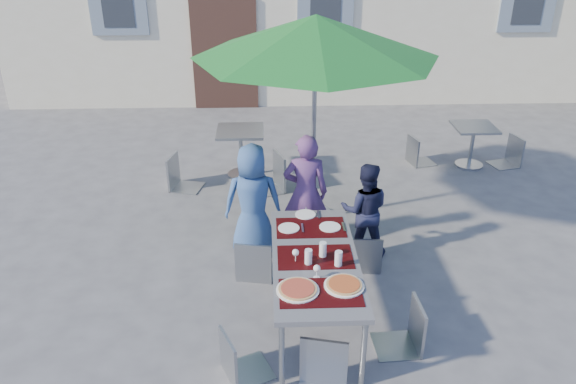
{
  "coord_description": "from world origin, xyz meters",
  "views": [
    {
      "loc": [
        -1.17,
        -3.86,
        3.64
      ],
      "look_at": [
        -0.96,
        1.45,
        0.99
      ],
      "focal_mm": 35.0,
      "sensor_mm": 36.0,
      "label": 1
    }
  ],
  "objects_px": {
    "chair_3": "(237,331)",
    "bg_chair_r_1": "(513,135)",
    "chair_2": "(366,232)",
    "bg_chair_l_1": "(419,134)",
    "bg_chair_r_0": "(272,151)",
    "child_2": "(365,210)",
    "chair_5": "(323,343)",
    "cafe_table_0": "(241,145)",
    "dining_table": "(315,262)",
    "child_0": "(253,201)",
    "bg_chair_l_0": "(178,153)",
    "chair_1": "(313,224)",
    "child_1": "(306,193)",
    "chair_0": "(254,236)",
    "pizza_near_right": "(344,285)",
    "pizza_near_left": "(298,289)",
    "cafe_table_1": "(473,140)",
    "chair_4": "(410,301)",
    "patio_umbrella": "(316,37)"
  },
  "relations": [
    {
      "from": "chair_0",
      "to": "bg_chair_r_1",
      "type": "xyz_separation_m",
      "value": [
        4.03,
        2.99,
        -0.02
      ]
    },
    {
      "from": "chair_2",
      "to": "bg_chair_l_0",
      "type": "distance_m",
      "value": 3.24
    },
    {
      "from": "pizza_near_right",
      "to": "chair_0",
      "type": "xyz_separation_m",
      "value": [
        -0.8,
        1.24,
        -0.24
      ]
    },
    {
      "from": "child_1",
      "to": "chair_5",
      "type": "bearing_deg",
      "value": 93.42
    },
    {
      "from": "chair_5",
      "to": "bg_chair_l_0",
      "type": "distance_m",
      "value": 4.39
    },
    {
      "from": "bg_chair_l_1",
      "to": "bg_chair_r_1",
      "type": "xyz_separation_m",
      "value": [
        1.47,
        -0.1,
        0.01
      ]
    },
    {
      "from": "dining_table",
      "to": "chair_2",
      "type": "height_order",
      "value": "chair_2"
    },
    {
      "from": "chair_0",
      "to": "chair_5",
      "type": "height_order",
      "value": "chair_5"
    },
    {
      "from": "bg_chair_r_0",
      "to": "bg_chair_l_1",
      "type": "bearing_deg",
      "value": 20.08
    },
    {
      "from": "child_2",
      "to": "bg_chair_l_0",
      "type": "distance_m",
      "value": 3.04
    },
    {
      "from": "pizza_near_left",
      "to": "patio_umbrella",
      "type": "xyz_separation_m",
      "value": [
        0.34,
        2.59,
        1.6
      ]
    },
    {
      "from": "child_2",
      "to": "chair_5",
      "type": "relative_size",
      "value": 1.25
    },
    {
      "from": "child_0",
      "to": "bg_chair_l_1",
      "type": "height_order",
      "value": "child_0"
    },
    {
      "from": "pizza_near_left",
      "to": "chair_0",
      "type": "distance_m",
      "value": 1.37
    },
    {
      "from": "chair_5",
      "to": "cafe_table_0",
      "type": "xyz_separation_m",
      "value": [
        -0.83,
        4.43,
        -0.03
      ]
    },
    {
      "from": "child_2",
      "to": "pizza_near_right",
      "type": "bearing_deg",
      "value": 82.62
    },
    {
      "from": "chair_0",
      "to": "cafe_table_1",
      "type": "distance_m",
      "value": 4.5
    },
    {
      "from": "dining_table",
      "to": "bg_chair_l_1",
      "type": "relative_size",
      "value": 2.15
    },
    {
      "from": "child_2",
      "to": "child_1",
      "type": "bearing_deg",
      "value": -8.02
    },
    {
      "from": "pizza_near_left",
      "to": "cafe_table_1",
      "type": "bearing_deg",
      "value": 54.82
    },
    {
      "from": "child_2",
      "to": "chair_1",
      "type": "xyz_separation_m",
      "value": [
        -0.61,
        -0.19,
        -0.07
      ]
    },
    {
      "from": "chair_4",
      "to": "bg_chair_r_1",
      "type": "bearing_deg",
      "value": 57.76
    },
    {
      "from": "child_0",
      "to": "bg_chair_r_0",
      "type": "xyz_separation_m",
      "value": [
        0.24,
        1.69,
        -0.07
      ]
    },
    {
      "from": "cafe_table_1",
      "to": "bg_chair_l_1",
      "type": "relative_size",
      "value": 0.78
    },
    {
      "from": "cafe_table_0",
      "to": "chair_2",
      "type": "bearing_deg",
      "value": -60.59
    },
    {
      "from": "child_1",
      "to": "bg_chair_r_0",
      "type": "distance_m",
      "value": 1.62
    },
    {
      "from": "chair_3",
      "to": "bg_chair_r_1",
      "type": "relative_size",
      "value": 0.97
    },
    {
      "from": "child_0",
      "to": "bg_chair_r_0",
      "type": "distance_m",
      "value": 1.71
    },
    {
      "from": "chair_1",
      "to": "bg_chair_r_1",
      "type": "bearing_deg",
      "value": 38.76
    },
    {
      "from": "child_1",
      "to": "chair_2",
      "type": "distance_m",
      "value": 0.86
    },
    {
      "from": "child_2",
      "to": "bg_chair_l_0",
      "type": "height_order",
      "value": "child_2"
    },
    {
      "from": "bg_chair_r_0",
      "to": "child_2",
      "type": "bearing_deg",
      "value": -59.56
    },
    {
      "from": "child_1",
      "to": "child_2",
      "type": "distance_m",
      "value": 0.71
    },
    {
      "from": "chair_1",
      "to": "bg_chair_r_1",
      "type": "height_order",
      "value": "bg_chair_r_1"
    },
    {
      "from": "pizza_near_right",
      "to": "bg_chair_r_0",
      "type": "height_order",
      "value": "bg_chair_r_0"
    },
    {
      "from": "child_0",
      "to": "chair_3",
      "type": "distance_m",
      "value": 2.02
    },
    {
      "from": "child_2",
      "to": "bg_chair_r_0",
      "type": "distance_m",
      "value": 2.05
    },
    {
      "from": "chair_2",
      "to": "patio_umbrella",
      "type": "relative_size",
      "value": 0.29
    },
    {
      "from": "child_1",
      "to": "chair_3",
      "type": "xyz_separation_m",
      "value": [
        -0.72,
        -2.12,
        -0.22
      ]
    },
    {
      "from": "chair_3",
      "to": "bg_chair_r_0",
      "type": "distance_m",
      "value": 3.72
    },
    {
      "from": "dining_table",
      "to": "bg_chair_r_1",
      "type": "distance_m",
      "value": 5.1
    },
    {
      "from": "pizza_near_left",
      "to": "chair_4",
      "type": "height_order",
      "value": "chair_4"
    },
    {
      "from": "chair_2",
      "to": "chair_4",
      "type": "xyz_separation_m",
      "value": [
        0.19,
        -1.28,
        0.03
      ]
    },
    {
      "from": "child_2",
      "to": "chair_0",
      "type": "bearing_deg",
      "value": 27.9
    },
    {
      "from": "chair_2",
      "to": "bg_chair_l_1",
      "type": "relative_size",
      "value": 0.98
    },
    {
      "from": "child_2",
      "to": "cafe_table_1",
      "type": "bearing_deg",
      "value": -122.4
    },
    {
      "from": "chair_1",
      "to": "bg_chair_r_0",
      "type": "xyz_separation_m",
      "value": [
        -0.43,
        1.96,
        0.1
      ]
    },
    {
      "from": "chair_5",
      "to": "cafe_table_1",
      "type": "bearing_deg",
      "value": 58.95
    },
    {
      "from": "patio_umbrella",
      "to": "cafe_table_1",
      "type": "xyz_separation_m",
      "value": [
        2.66,
        1.65,
        -1.94
      ]
    },
    {
      "from": "bg_chair_r_0",
      "to": "bg_chair_l_1",
      "type": "xyz_separation_m",
      "value": [
        2.34,
        0.86,
        -0.11
      ]
    }
  ]
}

